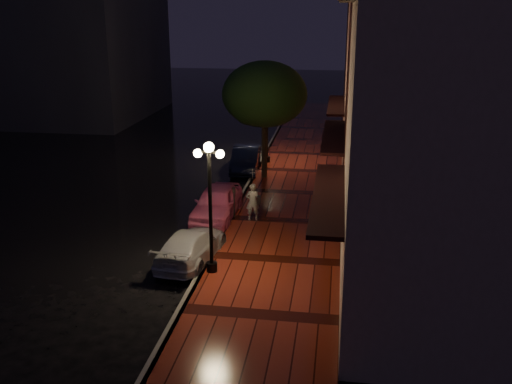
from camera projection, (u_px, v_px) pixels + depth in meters
The scene contains 15 objects.
ground at pixel (230, 221), 23.43m from camera, with size 120.00×120.00×0.00m, color black.
sidewalk at pixel (285, 222), 23.09m from camera, with size 4.50×60.00×0.15m, color #40130B.
curb at pixel (230, 219), 23.40m from camera, with size 0.25×60.00×0.15m, color #595451.
storefront_near at pixel (439, 166), 15.49m from camera, with size 5.00×8.00×8.50m, color gray.
storefront_mid at pixel (411, 83), 22.63m from camera, with size 5.00×8.00×11.00m, color #511914.
storefront_far at pixel (393, 83), 30.47m from camera, with size 5.00×8.00×9.00m, color #8C5951.
storefront_extra at pixel (382, 58), 39.72m from camera, with size 5.00×12.00×10.00m, color #511914.
streetlamp_near at pixel (210, 200), 17.87m from camera, with size 0.96×0.36×4.31m.
streetlamp_far at pixel (267, 118), 31.04m from camera, with size 0.96×0.36×4.31m.
street_tree at pixel (265, 96), 27.67m from camera, with size 4.16×4.16×5.80m.
pink_car at pixel (217, 203), 23.51m from camera, with size 1.62×4.02×1.37m, color #DF5C8C.
navy_car at pixel (246, 159), 30.39m from camera, with size 1.38×3.95×1.30m, color black.
silver_car at pixel (191, 246), 19.54m from camera, with size 1.58×3.89×1.13m, color #A8AAB0.
woman_with_umbrella at pixel (253, 186), 22.69m from camera, with size 0.89×0.91×2.15m.
parking_meter at pixel (234, 199), 23.21m from camera, with size 0.14×0.12×1.27m.
Camera 1 is at (4.25, -21.53, 8.36)m, focal length 40.00 mm.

